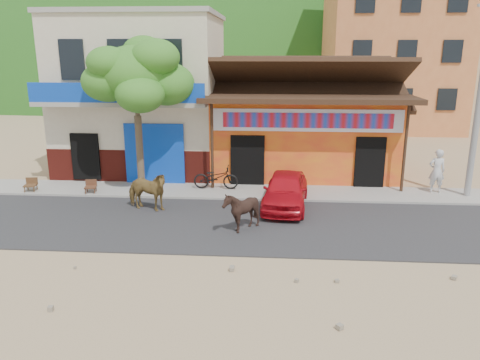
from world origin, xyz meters
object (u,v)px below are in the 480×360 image
object	(u,v)px
tree	(138,116)
red_car	(286,190)
scooter	(216,177)
cow_dark	(241,211)
pedestrian	(437,171)
cow_tan	(147,191)
cafe_chair_left	(30,179)
cafe_chair_right	(90,181)

from	to	relation	value
tree	red_car	bearing A→B (deg)	-14.21
red_car	scooter	world-z (taller)	red_car
cow_dark	scooter	xyz separation A→B (m)	(-1.33, 4.31, -0.11)
red_car	pedestrian	bearing A→B (deg)	24.64
red_car	cow_tan	bearing A→B (deg)	-165.53
cow_dark	cafe_chair_left	bearing A→B (deg)	-118.00
red_car	tree	bearing A→B (deg)	171.84
cow_dark	cafe_chair_left	distance (m)	9.35
tree	scooter	distance (m)	3.91
tree	cafe_chair_right	size ratio (longest dim) A/B	6.46
scooter	cafe_chair_left	world-z (taller)	cafe_chair_left
scooter	pedestrian	world-z (taller)	pedestrian
cow_dark	pedestrian	world-z (taller)	pedestrian
scooter	pedestrian	bearing A→B (deg)	-88.56
red_car	scooter	distance (m)	3.33
cafe_chair_left	red_car	bearing A→B (deg)	-13.73
cow_dark	red_car	distance (m)	2.85
tree	pedestrian	distance (m)	11.89
cow_tan	cafe_chair_right	bearing A→B (deg)	74.76
cafe_chair_left	cafe_chair_right	bearing A→B (deg)	-9.10
red_car	cafe_chair_left	size ratio (longest dim) A/B	3.89
tree	cow_dark	bearing A→B (deg)	-42.32
cow_tan	cafe_chair_left	xyz separation A→B (m)	(-5.21, 1.72, -0.16)
pedestrian	cafe_chair_right	distance (m)	13.65
cow_dark	tree	bearing A→B (deg)	-138.67
cafe_chair_left	cafe_chair_right	size ratio (longest dim) A/B	1.04
red_car	pedestrian	world-z (taller)	pedestrian
cow_tan	red_car	bearing A→B (deg)	-65.23
tree	scooter	bearing A→B (deg)	7.76
cow_dark	scooter	bearing A→B (deg)	-169.20
cow_tan	scooter	distance (m)	3.37
scooter	cafe_chair_left	bearing A→B (deg)	97.14
cafe_chair_left	tree	bearing A→B (deg)	-2.19
cow_dark	pedestrian	xyz separation A→B (m)	(7.40, 4.46, 0.28)
pedestrian	cafe_chair_left	distance (m)	16.12
cow_dark	pedestrian	size ratio (longest dim) A/B	0.77
cow_tan	cafe_chair_right	distance (m)	3.21
cafe_chair_left	cow_dark	bearing A→B (deg)	-29.79
scooter	tree	bearing A→B (deg)	98.22
tree	cafe_chair_left	xyz separation A→B (m)	(-4.40, -0.46, -2.52)
cow_dark	cafe_chair_left	size ratio (longest dim) A/B	1.39
cow_tan	red_car	xyz separation A→B (m)	(4.92, 0.73, -0.08)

